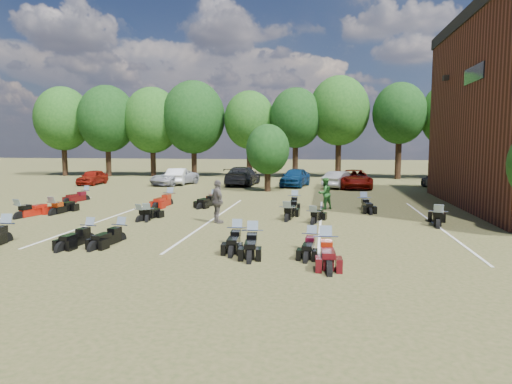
% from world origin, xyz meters
% --- Properties ---
extents(ground, '(160.00, 160.00, 0.00)m').
position_xyz_m(ground, '(0.00, 0.00, 0.00)').
color(ground, brown).
rests_on(ground, ground).
extents(car_0, '(1.68, 3.80, 1.27)m').
position_xyz_m(car_0, '(-17.49, 18.63, 0.64)').
color(car_0, maroon).
rests_on(car_0, ground).
extents(car_1, '(2.00, 4.38, 1.39)m').
position_xyz_m(car_1, '(-10.36, 20.12, 0.70)').
color(car_1, silver).
rests_on(car_1, ground).
extents(car_2, '(3.75, 5.12, 1.29)m').
position_xyz_m(car_2, '(-10.51, 19.48, 0.65)').
color(car_2, '#9A9BA3').
rests_on(car_2, ground).
extents(car_3, '(2.49, 5.55, 1.58)m').
position_xyz_m(car_3, '(-4.69, 20.00, 0.79)').
color(car_3, black).
rests_on(car_3, ground).
extents(car_4, '(2.56, 4.72, 1.53)m').
position_xyz_m(car_4, '(-0.23, 19.59, 0.76)').
color(car_4, navy).
rests_on(car_4, ground).
extents(car_5, '(2.92, 4.28, 1.34)m').
position_xyz_m(car_5, '(3.35, 18.86, 0.67)').
color(car_5, '#A6A6A2').
rests_on(car_5, ground).
extents(car_6, '(2.58, 5.29, 1.45)m').
position_xyz_m(car_6, '(4.49, 18.91, 0.72)').
color(car_6, '#610B05').
rests_on(car_6, ground).
extents(car_7, '(2.36, 4.73, 1.32)m').
position_xyz_m(car_7, '(11.07, 19.39, 0.66)').
color(car_7, '#393A3E').
rests_on(car_7, ground).
extents(person_green, '(1.05, 1.02, 1.71)m').
position_xyz_m(person_green, '(2.18, 6.99, 0.85)').
color(person_green, '#276626').
rests_on(person_green, ground).
extents(person_grey, '(1.03, 1.21, 1.94)m').
position_xyz_m(person_grey, '(-2.54, 1.94, 0.97)').
color(person_grey, '#5C544F').
rests_on(person_grey, ground).
extents(motorcycle_0, '(1.12, 2.61, 1.41)m').
position_xyz_m(motorcycle_0, '(-9.20, -3.08, 0.00)').
color(motorcycle_0, black).
rests_on(motorcycle_0, ground).
extents(motorcycle_1, '(0.90, 2.23, 1.21)m').
position_xyz_m(motorcycle_1, '(-6.29, -2.49, 0.00)').
color(motorcycle_1, black).
rests_on(motorcycle_1, ground).
extents(motorcycle_2, '(0.99, 2.24, 1.21)m').
position_xyz_m(motorcycle_2, '(-5.22, -2.22, 0.00)').
color(motorcycle_2, black).
rests_on(motorcycle_2, ground).
extents(motorcycle_3, '(0.98, 2.40, 1.30)m').
position_xyz_m(motorcycle_3, '(-0.22, -2.76, 0.00)').
color(motorcycle_3, black).
rests_on(motorcycle_3, ground).
extents(motorcycle_4, '(0.88, 2.28, 1.25)m').
position_xyz_m(motorcycle_4, '(-0.86, -2.24, 0.00)').
color(motorcycle_4, black).
rests_on(motorcycle_4, ground).
extents(motorcycle_5, '(0.81, 2.10, 1.15)m').
position_xyz_m(motorcycle_5, '(1.75, -2.68, 0.00)').
color(motorcycle_5, black).
rests_on(motorcycle_5, ground).
extents(motorcycle_6, '(0.92, 2.50, 1.37)m').
position_xyz_m(motorcycle_6, '(2.22, -3.58, 0.00)').
color(motorcycle_6, '#470A0E').
rests_on(motorcycle_6, ground).
extents(motorcycle_7, '(1.17, 2.45, 1.31)m').
position_xyz_m(motorcycle_7, '(-12.12, 1.70, 0.00)').
color(motorcycle_7, '#A0170B').
rests_on(motorcycle_7, ground).
extents(motorcycle_8, '(0.91, 2.36, 1.29)m').
position_xyz_m(motorcycle_8, '(-11.16, 2.93, 0.00)').
color(motorcycle_8, black).
rests_on(motorcycle_8, ground).
extents(motorcycle_9, '(1.13, 2.13, 1.13)m').
position_xyz_m(motorcycle_9, '(-6.14, 1.81, 0.00)').
color(motorcycle_9, black).
rests_on(motorcycle_9, ground).
extents(motorcycle_10, '(1.16, 2.24, 1.19)m').
position_xyz_m(motorcycle_10, '(-5.82, 1.84, 0.00)').
color(motorcycle_10, black).
rests_on(motorcycle_10, ground).
extents(motorcycle_11, '(0.95, 2.39, 1.30)m').
position_xyz_m(motorcycle_11, '(0.48, 2.93, 0.00)').
color(motorcycle_11, black).
rests_on(motorcycle_11, ground).
extents(motorcycle_12, '(1.08, 2.18, 1.16)m').
position_xyz_m(motorcycle_12, '(1.69, 2.30, 0.00)').
color(motorcycle_12, black).
rests_on(motorcycle_12, ground).
extents(motorcycle_13, '(1.26, 2.60, 1.39)m').
position_xyz_m(motorcycle_13, '(6.94, 2.28, 0.00)').
color(motorcycle_13, black).
rests_on(motorcycle_13, ground).
extents(motorcycle_14, '(1.15, 2.34, 1.25)m').
position_xyz_m(motorcycle_14, '(-12.60, 8.66, 0.00)').
color(motorcycle_14, '#45090B').
rests_on(motorcycle_14, ground).
extents(motorcycle_15, '(1.02, 2.55, 1.39)m').
position_xyz_m(motorcycle_15, '(-6.71, 7.42, 0.00)').
color(motorcycle_15, maroon).
rests_on(motorcycle_15, ground).
extents(motorcycle_16, '(1.21, 2.34, 1.25)m').
position_xyz_m(motorcycle_16, '(-4.14, 7.63, 0.00)').
color(motorcycle_16, black).
rests_on(motorcycle_16, ground).
extents(motorcycle_17, '(1.36, 2.29, 1.22)m').
position_xyz_m(motorcycle_17, '(-4.20, 7.88, 0.00)').
color(motorcycle_17, black).
rests_on(motorcycle_17, ground).
extents(motorcycle_18, '(0.80, 2.34, 1.29)m').
position_xyz_m(motorcycle_18, '(0.52, 7.59, 0.00)').
color(motorcycle_18, black).
rests_on(motorcycle_18, ground).
extents(motorcycle_20, '(0.98, 2.40, 1.30)m').
position_xyz_m(motorcycle_20, '(4.27, 7.22, 0.00)').
color(motorcycle_20, black).
rests_on(motorcycle_20, ground).
extents(tree_line, '(56.00, 6.00, 9.79)m').
position_xyz_m(tree_line, '(-1.00, 29.00, 6.31)').
color(tree_line, black).
rests_on(tree_line, ground).
extents(young_tree_midfield, '(3.20, 3.20, 4.70)m').
position_xyz_m(young_tree_midfield, '(-2.00, 15.50, 3.09)').
color(young_tree_midfield, black).
rests_on(young_tree_midfield, ground).
extents(parking_lines, '(20.10, 14.00, 0.01)m').
position_xyz_m(parking_lines, '(-3.00, 3.00, 0.01)').
color(parking_lines, silver).
rests_on(parking_lines, ground).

